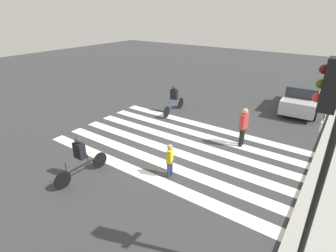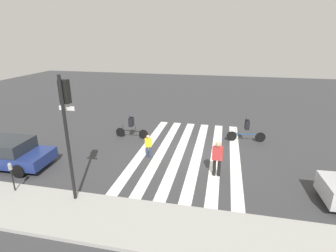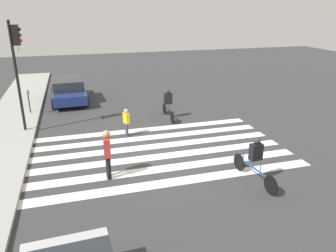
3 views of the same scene
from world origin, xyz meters
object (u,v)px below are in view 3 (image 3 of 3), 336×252
(cyclist_far_lane, at_px, (168,102))
(car_parked_far_curb, at_px, (68,90))
(pedestrian_adult_blue_shirt, at_px, (126,121))
(pedestrian_adult_tall_backpack, at_px, (107,152))
(traffic_light, at_px, (17,56))
(parking_meter, at_px, (28,96))
(cyclist_mid_street, at_px, (255,158))

(cyclist_far_lane, height_order, car_parked_far_curb, cyclist_far_lane)
(car_parked_far_curb, bearing_deg, pedestrian_adult_blue_shirt, -161.84)
(car_parked_far_curb, bearing_deg, cyclist_far_lane, -136.59)
(pedestrian_adult_tall_backpack, bearing_deg, pedestrian_adult_blue_shirt, -14.35)
(pedestrian_adult_blue_shirt, xyz_separation_m, cyclist_far_lane, (1.81, -2.46, 0.15))
(traffic_light, height_order, parking_meter, traffic_light)
(pedestrian_adult_tall_backpack, relative_size, pedestrian_adult_blue_shirt, 1.36)
(parking_meter, bearing_deg, pedestrian_adult_tall_backpack, -158.18)
(traffic_light, height_order, pedestrian_adult_blue_shirt, traffic_light)
(cyclist_mid_street, bearing_deg, traffic_light, 41.72)
(cyclist_mid_street, bearing_deg, pedestrian_adult_blue_shirt, 26.51)
(pedestrian_adult_tall_backpack, height_order, car_parked_far_curb, pedestrian_adult_tall_backpack)
(pedestrian_adult_tall_backpack, distance_m, cyclist_mid_street, 4.87)
(pedestrian_adult_blue_shirt, bearing_deg, cyclist_far_lane, 107.98)
(pedestrian_adult_blue_shirt, height_order, cyclist_mid_street, cyclist_mid_street)
(parking_meter, height_order, cyclist_far_lane, cyclist_far_lane)
(parking_meter, bearing_deg, cyclist_far_lane, -110.76)
(traffic_light, relative_size, car_parked_far_curb, 1.10)
(parking_meter, height_order, cyclist_mid_street, cyclist_mid_street)
(traffic_light, bearing_deg, cyclist_mid_street, -132.24)
(traffic_light, bearing_deg, parking_meter, 3.29)
(pedestrian_adult_blue_shirt, bearing_deg, pedestrian_adult_tall_backpack, -37.06)
(parking_meter, relative_size, cyclist_far_lane, 0.65)
(pedestrian_adult_blue_shirt, bearing_deg, traffic_light, -130.01)
(pedestrian_adult_tall_backpack, distance_m, pedestrian_adult_blue_shirt, 3.87)
(pedestrian_adult_tall_backpack, distance_m, cyclist_far_lane, 6.60)
(cyclist_far_lane, bearing_deg, cyclist_mid_street, -171.57)
(car_parked_far_curb, bearing_deg, pedestrian_adult_tall_backpack, -175.33)
(traffic_light, bearing_deg, pedestrian_adult_blue_shirt, -111.61)
(traffic_light, relative_size, cyclist_far_lane, 2.30)
(pedestrian_adult_blue_shirt, relative_size, car_parked_far_curb, 0.28)
(cyclist_mid_street, bearing_deg, parking_meter, 32.87)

